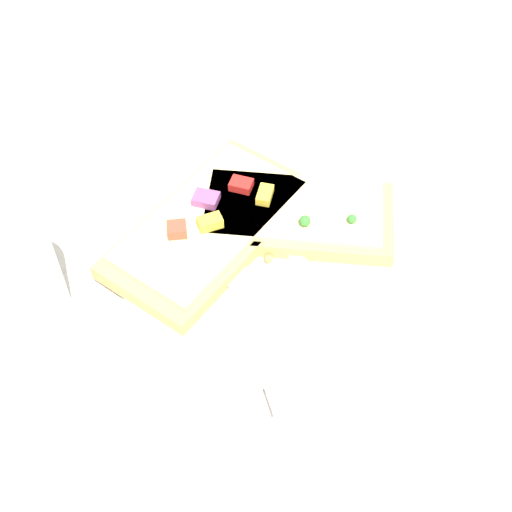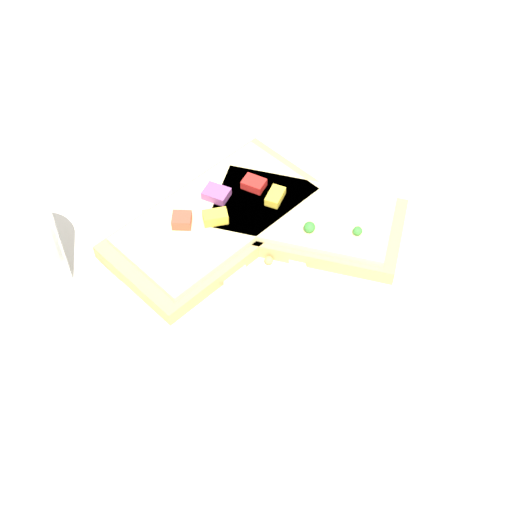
{
  "view_description": "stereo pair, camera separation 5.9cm",
  "coord_description": "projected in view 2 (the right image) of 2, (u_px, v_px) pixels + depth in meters",
  "views": [
    {
      "loc": [
        0.36,
        -0.07,
        0.48
      ],
      "look_at": [
        0.0,
        0.0,
        0.02
      ],
      "focal_mm": 50.0,
      "sensor_mm": 36.0,
      "label": 1
    },
    {
      "loc": [
        0.37,
        -0.01,
        0.48
      ],
      "look_at": [
        0.0,
        0.0,
        0.02
      ],
      "focal_mm": 50.0,
      "sensor_mm": 36.0,
      "label": 2
    }
  ],
  "objects": [
    {
      "name": "pizza_slice_corner",
      "position": [
        302.0,
        219.0,
        0.62
      ],
      "size": [
        0.13,
        0.19,
        0.03
      ],
      "rotation": [
        0.0,
        0.0,
        1.28
      ],
      "color": "tan",
      "rests_on": "plate"
    },
    {
      "name": "knife",
      "position": [
        240.0,
        313.0,
        0.56
      ],
      "size": [
        0.21,
        0.04,
        0.01
      ],
      "rotation": [
        0.0,
        0.0,
        3.24
      ],
      "color": "silver",
      "rests_on": "plate"
    },
    {
      "name": "ground_plane",
      "position": [
        256.0,
        272.0,
        0.61
      ],
      "size": [
        4.0,
        4.0,
        0.0
      ],
      "primitive_type": "plane",
      "color": "beige"
    },
    {
      "name": "pizza_slice_main",
      "position": [
        217.0,
        221.0,
        0.61
      ],
      "size": [
        0.2,
        0.21,
        0.03
      ],
      "rotation": [
        0.0,
        0.0,
        5.47
      ],
      "color": "tan",
      "rests_on": "plate"
    },
    {
      "name": "plate",
      "position": [
        256.0,
        268.0,
        0.6
      ],
      "size": [
        0.23,
        0.23,
        0.01
      ],
      "color": "silver",
      "rests_on": "ground"
    },
    {
      "name": "crumb_scatter",
      "position": [
        240.0,
        230.0,
        0.62
      ],
      "size": [
        0.07,
        0.07,
        0.01
      ],
      "color": "tan",
      "rests_on": "plate"
    },
    {
      "name": "drinking_glass",
      "position": [
        21.0,
        249.0,
        0.56
      ],
      "size": [
        0.06,
        0.06,
        0.1
      ],
      "color": "silver",
      "rests_on": "ground"
    },
    {
      "name": "fork",
      "position": [
        292.0,
        248.0,
        0.61
      ],
      "size": [
        0.21,
        0.06,
        0.01
      ],
      "rotation": [
        0.0,
        0.0,
        3.32
      ],
      "color": "silver",
      "rests_on": "plate"
    }
  ]
}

